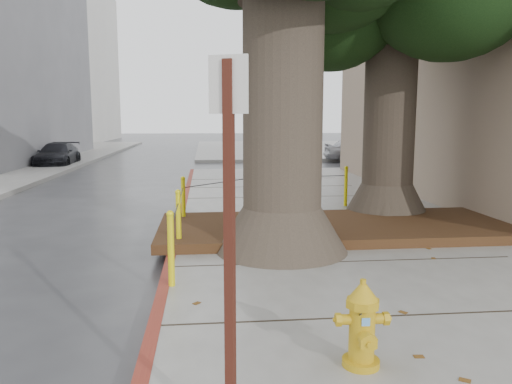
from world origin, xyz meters
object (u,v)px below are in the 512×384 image
at_px(fire_hydrant, 362,324).
at_px(car_silver, 362,149).
at_px(car_red, 435,151).
at_px(car_dark, 57,155).
at_px(signpost, 229,234).

height_order(fire_hydrant, car_silver, car_silver).
distance_m(fire_hydrant, car_red, 22.28).
bearing_deg(car_silver, car_dark, 97.61).
distance_m(signpost, car_dark, 21.86).
bearing_deg(car_dark, car_red, -1.85).
distance_m(signpost, car_silver, 23.20).
distance_m(car_silver, car_red, 3.53).
bearing_deg(car_dark, signpost, -73.52).
bearing_deg(fire_hydrant, car_red, 65.33).
xyz_separation_m(car_silver, car_red, (3.37, -1.08, -0.07)).
distance_m(fire_hydrant, car_silver, 21.99).
bearing_deg(car_dark, fire_hydrant, -69.92).
relative_size(fire_hydrant, signpost, 0.31).
bearing_deg(car_silver, car_red, -104.35).
height_order(signpost, car_dark, signpost).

